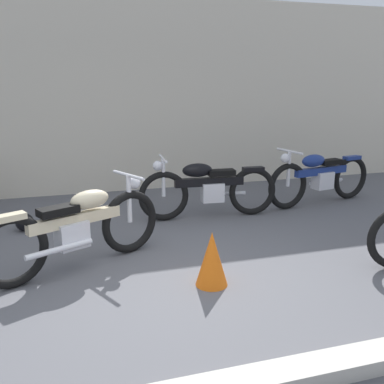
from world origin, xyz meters
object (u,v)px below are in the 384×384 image
Objects in this scene: motorcycle_cream at (78,228)px; motorcycle_black at (208,188)px; helmet at (25,222)px; motorcycle_blue at (320,177)px; traffic_cone at (212,259)px.

motorcycle_cream reaches higher than motorcycle_black.
helmet is 4.55m from motorcycle_blue.
traffic_cone is at bearing 76.26° from motorcycle_black.
motorcycle_blue is at bearing -4.56° from motorcycle_cream.
motorcycle_cream is 0.94× the size of motorcycle_black.
motorcycle_blue reaches higher than motorcycle_black.
motorcycle_blue is at bearing 0.54° from helmet.
helmet is 1.62m from motorcycle_cream.
motorcycle_blue is (2.66, 2.29, 0.18)m from traffic_cone.
helmet is 2.93m from traffic_cone.
motorcycle_black is (1.90, 1.29, -0.01)m from motorcycle_cream.
motorcycle_black reaches higher than helmet.
motorcycle_black is 2.00m from motorcycle_blue.
motorcycle_cream reaches higher than traffic_cone.
motorcycle_blue is at bearing 40.74° from traffic_cone.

